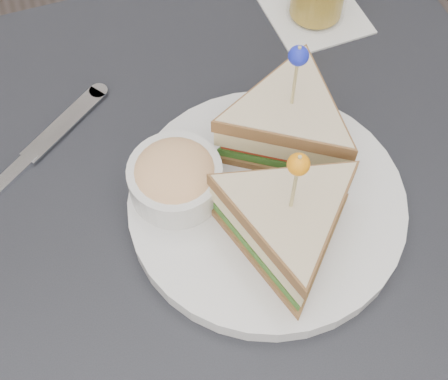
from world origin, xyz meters
TOP-DOWN VIEW (x-y plane):
  - table at (0.00, 0.00)m, footprint 0.80×0.80m
  - plate_meal at (0.06, 0.01)m, footprint 0.37×0.37m
  - cutlery_knife at (-0.17, 0.16)m, footprint 0.20×0.15m

SIDE VIEW (x-z plane):
  - table at x=0.00m, z-range 0.30..1.05m
  - cutlery_knife at x=-0.17m, z-range 0.75..0.76m
  - plate_meal at x=0.06m, z-range 0.71..0.89m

